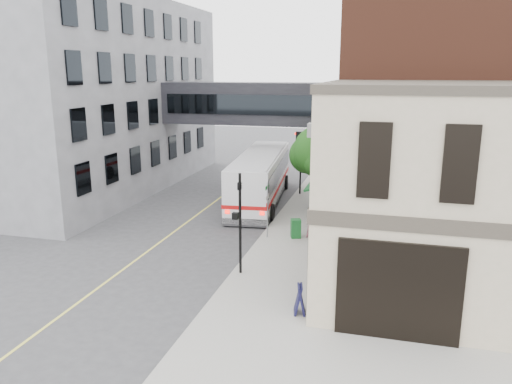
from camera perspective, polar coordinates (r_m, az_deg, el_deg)
The scene contains 17 objects.
ground at distance 20.86m, azimuth -4.46°, elevation -11.49°, with size 120.00×120.00×0.00m, color #38383A.
sidewalk_main at distance 33.24m, azimuth 6.84°, elevation -1.69°, with size 4.00×60.00×0.15m, color gray.
corner_building at distance 20.46m, azimuth 21.79°, elevation -0.44°, with size 10.19×8.12×8.45m.
brick_building at distance 33.00m, azimuth 21.50°, elevation 9.54°, with size 13.76×18.00×14.00m.
opposite_building at distance 41.11m, azimuth -20.07°, elevation 10.33°, with size 14.00×24.00×14.00m, color slate.
skyway_bridge at distance 37.04m, azimuth 0.26°, elevation 10.08°, with size 14.00×3.18×3.00m.
traffic_signal_near at distance 21.48m, azimuth -1.92°, elevation -2.19°, with size 0.44×0.22×4.60m.
traffic_signal_far at distance 35.72m, azimuth 4.92°, elevation 4.79°, with size 0.53×0.28×4.50m.
street_sign_pole at distance 26.40m, azimuth 1.30°, elevation -1.50°, with size 0.08×0.75×3.00m.
street_tree at distance 31.65m, azimuth 7.19°, elevation 4.62°, with size 3.80×3.20×5.60m.
lane_marking at distance 31.29m, azimuth -7.05°, elevation -2.82°, with size 0.12×40.00×0.01m, color #D8CC4C.
bus at distance 34.19m, azimuth 0.52°, elevation 1.90°, with size 4.00×12.49×3.30m.
pedestrian_a at distance 31.75m, azimuth 6.71°, elevation -0.70°, with size 0.62×0.41×1.70m, color beige.
pedestrian_b at distance 26.77m, azimuth 6.62°, elevation -3.37°, with size 0.86×0.67×1.77m, color pink.
pedestrian_c at distance 30.07m, azimuth 6.87°, elevation -1.64°, with size 1.02×0.59×1.59m, color black.
newspaper_box at distance 26.76m, azimuth 4.57°, elevation -4.18°, with size 0.51×0.45×1.02m, color #135520.
sandwich_board at distance 18.78m, azimuth 5.02°, elevation -12.12°, with size 0.40×0.62×1.11m, color black.
Camera 1 is at (6.40, -17.75, 8.89)m, focal length 35.00 mm.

